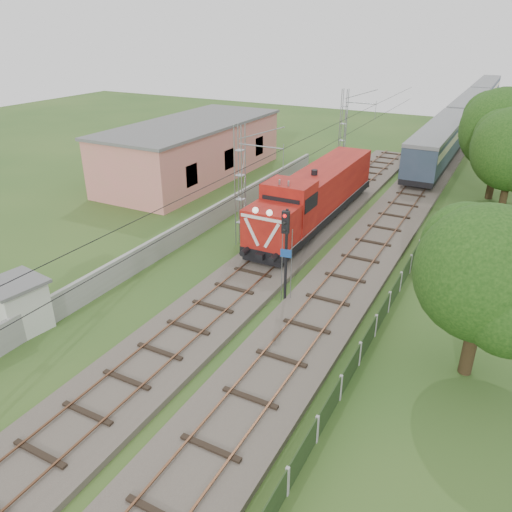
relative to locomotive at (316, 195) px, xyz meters
The scene contains 13 objects.
ground 17.88m from the locomotive, 90.00° to the right, with size 140.00×140.00×0.00m, color #2A4F1D.
track_main 10.94m from the locomotive, 90.00° to the right, with size 4.20×70.00×0.45m.
track_side 5.87m from the locomotive, 24.34° to the left, with size 4.20×80.00×0.45m.
catenary 6.69m from the locomotive, 117.19° to the right, with size 3.31×70.00×8.00m.
boundary_wall 8.80m from the locomotive, 138.56° to the right, with size 0.25×40.00×1.50m, color #9E9E99.
station_building 16.25m from the locomotive, 157.34° to the left, with size 8.40×20.40×5.22m.
fence 16.85m from the locomotive, 61.51° to the right, with size 0.12×32.00×1.20m.
locomotive is the anchor object (origin of this frame).
coach_rake 45.51m from the locomotive, 83.69° to the left, with size 3.09×68.92×3.57m.
signal_post 11.90m from the locomotive, 75.91° to the right, with size 0.59×0.46×5.31m.
relay_hut 21.04m from the locomotive, 110.61° to the right, with size 2.85×2.85×2.61m.
tree_a 18.07m from the locomotive, 46.86° to the right, with size 5.81×5.53×7.53m.
tree_c 17.01m from the locomotive, 48.87° to the left, with size 7.02×6.68×9.10m.
Camera 1 is at (12.34, -14.78, 13.66)m, focal length 35.00 mm.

